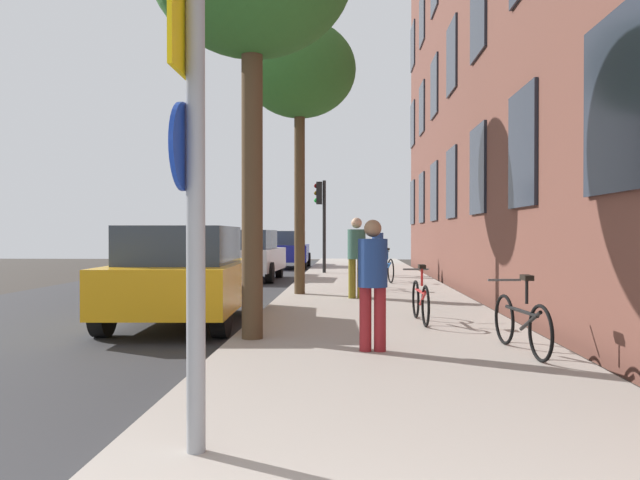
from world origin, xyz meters
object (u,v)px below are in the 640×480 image
object	(u,v)px
bicycle_1	(420,300)
pedestrian_0	(373,276)
car_2	(288,249)
pedestrian_1	(357,252)
bicycle_0	(521,322)
car_0	(185,274)
sign_post	(192,171)
car_1	(248,255)
pedestrian_2	(378,247)
tree_far	(300,72)
bicycle_2	(374,274)
traffic_light	(321,209)
bicycle_3	(386,268)

from	to	relation	value
bicycle_1	pedestrian_0	distance (m)	2.65
car_2	bicycle_1	bearing A→B (deg)	-77.77
pedestrian_1	car_2	size ratio (longest dim) A/B	0.44
bicycle_0	car_0	world-z (taller)	car_0
sign_post	pedestrian_1	size ratio (longest dim) A/B	1.77
bicycle_1	car_1	bearing A→B (deg)	113.15
car_0	car_1	xyz separation A→B (m)	(-0.53, 9.87, -0.00)
pedestrian_1	pedestrian_2	bearing A→B (deg)	83.75
tree_far	pedestrian_0	distance (m)	8.37
car_0	car_2	size ratio (longest dim) A/B	1.07
tree_far	bicycle_2	distance (m)	5.25
pedestrian_1	car_0	size ratio (longest dim) A/B	0.41
bicycle_2	pedestrian_0	size ratio (longest dim) A/B	1.07
bicycle_0	pedestrian_2	size ratio (longest dim) A/B	1.03
traffic_light	pedestrian_0	world-z (taller)	traffic_light
tree_far	pedestrian_2	size ratio (longest dim) A/B	3.78
traffic_light	bicycle_2	bearing A→B (deg)	-76.12
bicycle_3	pedestrian_0	xyz separation A→B (m)	(-0.80, -10.83, 0.51)
bicycle_1	bicycle_2	xyz separation A→B (m)	(-0.49, 5.93, 0.02)
bicycle_2	car_1	size ratio (longest dim) A/B	0.42
car_0	car_2	xyz separation A→B (m)	(0.03, 17.19, -0.00)
bicycle_1	car_2	xyz separation A→B (m)	(-3.80, 17.53, 0.36)
car_1	car_2	size ratio (longest dim) A/B	1.01
bicycle_1	traffic_light	bearing A→B (deg)	99.59
bicycle_2	car_0	size ratio (longest dim) A/B	0.39
bicycle_0	car_2	world-z (taller)	car_2
bicycle_1	sign_post	bearing A→B (deg)	-109.57
bicycle_1	bicycle_3	world-z (taller)	bicycle_3
bicycle_0	bicycle_3	distance (m)	10.89
bicycle_0	sign_post	bearing A→B (deg)	-130.91
bicycle_0	car_0	distance (m)	5.51
pedestrian_1	pedestrian_0	bearing A→B (deg)	-88.87
pedestrian_1	bicycle_0	bearing A→B (deg)	-73.18
bicycle_1	pedestrian_2	size ratio (longest dim) A/B	0.98
tree_far	pedestrian_2	world-z (taller)	tree_far
traffic_light	car_2	bearing A→B (deg)	108.60
tree_far	car_1	xyz separation A→B (m)	(-2.10, 5.59, -4.41)
sign_post	bicycle_0	distance (m)	4.81
pedestrian_0	pedestrian_1	xyz separation A→B (m)	(-0.12, 6.10, 0.10)
sign_post	bicycle_3	size ratio (longest dim) A/B	1.79
sign_post	pedestrian_0	world-z (taller)	sign_post
pedestrian_2	bicycle_1	bearing A→B (deg)	-88.99
pedestrian_0	traffic_light	bearing A→B (deg)	94.87
bicycle_2	pedestrian_2	size ratio (longest dim) A/B	1.00
bicycle_1	bicycle_3	distance (m)	8.37
bicycle_1	bicycle_2	world-z (taller)	bicycle_2
tree_far	pedestrian_1	bearing A→B (deg)	-36.74
pedestrian_2	car_1	bearing A→B (deg)	-173.60
bicycle_0	traffic_light	bearing A→B (deg)	101.33
sign_post	bicycle_3	bearing A→B (deg)	81.74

